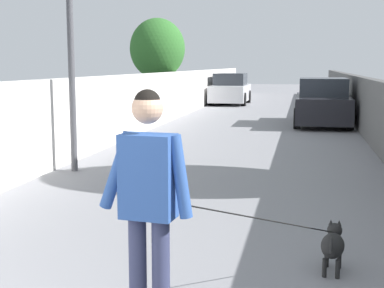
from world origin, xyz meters
The scene contains 9 objects.
ground_plane centered at (14.00, 0.00, 0.00)m, with size 80.00×80.00×0.00m, color gray.
wall_left centered at (12.00, 3.26, 0.85)m, with size 48.00×0.30×1.71m, color silver.
fence_right centered at (12.00, -3.26, 0.80)m, with size 48.00×0.30×1.61m, color #4C4C4C.
tree_left_near centered at (19.00, 4.14, 2.58)m, with size 2.15×2.15×3.76m.
lamp_post centered at (7.56, 2.71, 2.90)m, with size 0.36×0.36×4.23m.
person_skateboarder centered at (1.71, -0.42, 1.10)m, with size 0.26×0.72×1.73m.
dog centered at (3.31, -1.78, 0.28)m, with size 1.93×1.51×1.06m.
car_near centered at (16.63, -2.11, 0.71)m, with size 4.16×1.80×1.54m.
car_far centered at (25.50, 2.11, 0.71)m, with size 3.82×1.80×1.54m.
Camera 1 is at (-1.93, -1.47, 1.99)m, focal length 51.31 mm.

